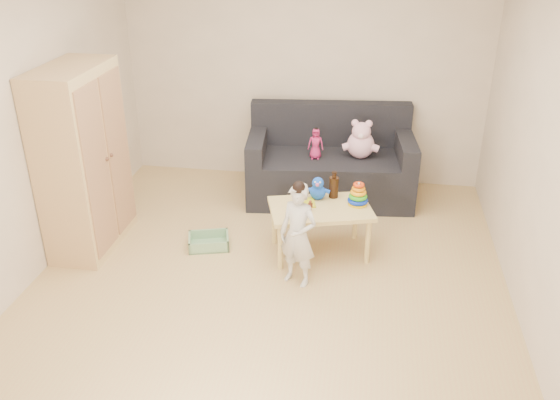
% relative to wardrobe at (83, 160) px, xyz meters
% --- Properties ---
extents(room, '(4.50, 4.50, 4.50)m').
position_rel_wardrobe_xyz_m(room, '(1.76, -0.37, 0.45)').
color(room, tan).
rests_on(room, ground).
extents(wardrobe, '(0.47, 0.94, 1.69)m').
position_rel_wardrobe_xyz_m(wardrobe, '(0.00, 0.00, 0.00)').
color(wardrobe, '#D4B574').
rests_on(wardrobe, ground).
extents(sofa, '(1.83, 1.05, 0.49)m').
position_rel_wardrobe_xyz_m(sofa, '(2.12, 1.34, -0.60)').
color(sofa, black).
rests_on(sofa, ground).
extents(play_table, '(1.02, 0.79, 0.47)m').
position_rel_wardrobe_xyz_m(play_table, '(2.13, 0.15, -0.61)').
color(play_table, '#E0CB7B').
rests_on(play_table, ground).
extents(storage_bin, '(0.43, 0.37, 0.11)m').
position_rel_wardrobe_xyz_m(storage_bin, '(1.09, 0.10, -0.79)').
color(storage_bin, '#7CAA7B').
rests_on(storage_bin, ground).
extents(toddler, '(0.39, 0.33, 0.89)m').
position_rel_wardrobe_xyz_m(toddler, '(1.99, -0.35, -0.40)').
color(toddler, silver).
rests_on(toddler, ground).
extents(pink_bear, '(0.33, 0.29, 0.35)m').
position_rel_wardrobe_xyz_m(pink_bear, '(2.43, 1.34, -0.18)').
color(pink_bear, '#FFBBD9').
rests_on(pink_bear, sofa).
extents(doll, '(0.17, 0.12, 0.32)m').
position_rel_wardrobe_xyz_m(doll, '(1.97, 1.24, -0.19)').
color(doll, '#C52567').
rests_on(doll, sofa).
extents(ring_stacker, '(0.19, 0.19, 0.21)m').
position_rel_wardrobe_xyz_m(ring_stacker, '(2.45, 0.26, -0.29)').
color(ring_stacker, '#E4B80C').
rests_on(ring_stacker, play_table).
extents(brown_bottle, '(0.09, 0.09, 0.25)m').
position_rel_wardrobe_xyz_m(brown_bottle, '(2.22, 0.38, -0.27)').
color(brown_bottle, black).
rests_on(brown_bottle, play_table).
extents(blue_plush, '(0.19, 0.15, 0.22)m').
position_rel_wardrobe_xyz_m(blue_plush, '(2.08, 0.32, -0.26)').
color(blue_plush, '#1C5CFF').
rests_on(blue_plush, play_table).
extents(wooden_figure, '(0.04, 0.03, 0.10)m').
position_rel_wardrobe_xyz_m(wooden_figure, '(2.04, 0.07, -0.32)').
color(wooden_figure, brown).
rests_on(wooden_figure, play_table).
extents(yellow_book, '(0.23, 0.23, 0.01)m').
position_rel_wardrobe_xyz_m(yellow_book, '(1.97, 0.20, -0.37)').
color(yellow_book, '#C5C714').
rests_on(yellow_book, play_table).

